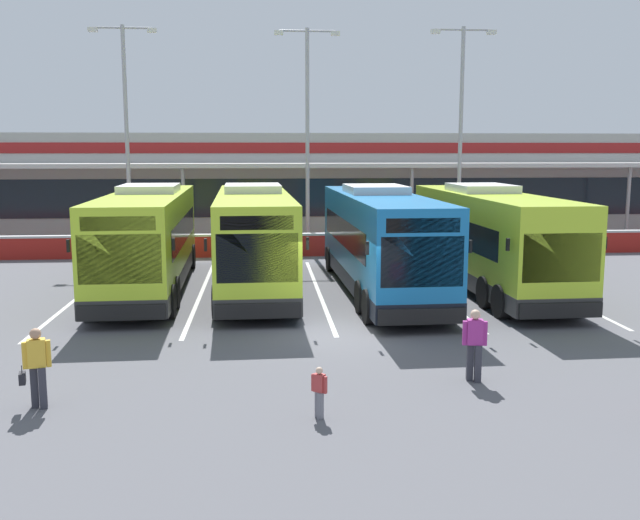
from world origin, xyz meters
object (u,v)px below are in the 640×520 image
at_px(pedestrian_child, 319,391).
at_px(pedestrian_near_bin, 475,343).
at_px(coach_bus_centre, 380,243).
at_px(lamp_post_west, 126,124).
at_px(lamp_post_centre, 307,125).
at_px(lamp_post_east, 461,125).
at_px(coach_bus_leftmost, 148,241).
at_px(coach_bus_left_centre, 254,240).
at_px(pedestrian_with_handbag, 36,366).
at_px(coach_bus_right_centre, 489,240).

xyz_separation_m(pedestrian_child, pedestrian_near_bin, (3.58, 1.89, 0.33)).
distance_m(coach_bus_centre, pedestrian_child, 12.33).
xyz_separation_m(pedestrian_child, lamp_post_west, (-7.66, 23.13, 5.75)).
xyz_separation_m(lamp_post_west, lamp_post_centre, (8.92, 0.19, 0.00)).
xyz_separation_m(pedestrian_child, lamp_post_east, (8.87, 22.34, 5.75)).
bearing_deg(pedestrian_near_bin, coach_bus_leftmost, 128.30).
distance_m(coach_bus_left_centre, pedestrian_child, 13.03).
distance_m(pedestrian_child, lamp_post_centre, 24.05).
bearing_deg(lamp_post_east, pedestrian_with_handbag, -123.98).
bearing_deg(pedestrian_child, coach_bus_leftmost, 111.79).
bearing_deg(pedestrian_with_handbag, lamp_post_west, 95.50).
bearing_deg(lamp_post_east, coach_bus_right_centre, -99.34).
height_order(coach_bus_right_centre, lamp_post_centre, lamp_post_centre).
bearing_deg(lamp_post_east, coach_bus_left_centre, -137.32).
height_order(pedestrian_child, pedestrian_near_bin, pedestrian_near_bin).
bearing_deg(coach_bus_leftmost, pedestrian_with_handbag, -91.55).
relative_size(pedestrian_near_bin, lamp_post_centre, 0.15).
height_order(coach_bus_centre, lamp_post_west, lamp_post_west).
distance_m(coach_bus_right_centre, pedestrian_with_handbag, 17.04).
height_order(coach_bus_right_centre, pedestrian_child, coach_bus_right_centre).
height_order(coach_bus_right_centre, lamp_post_west, lamp_post_west).
bearing_deg(coach_bus_right_centre, pedestrian_near_bin, -109.28).
xyz_separation_m(coach_bus_centre, pedestrian_child, (-3.11, -11.87, -1.24)).
relative_size(coach_bus_centre, lamp_post_east, 1.11).
xyz_separation_m(coach_bus_centre, pedestrian_with_handbag, (-8.64, -10.88, -0.93)).
xyz_separation_m(pedestrian_child, lamp_post_centre, (1.27, 23.32, 5.75)).
relative_size(coach_bus_centre, coach_bus_right_centre, 1.00).
xyz_separation_m(coach_bus_right_centre, lamp_post_east, (1.66, 10.07, 4.50)).
bearing_deg(lamp_post_centre, pedestrian_near_bin, -83.84).
height_order(pedestrian_near_bin, lamp_post_west, lamp_post_west).
xyz_separation_m(coach_bus_leftmost, coach_bus_right_centre, (12.41, -0.73, 0.00)).
bearing_deg(coach_bus_left_centre, pedestrian_child, -83.94).
bearing_deg(lamp_post_centre, coach_bus_left_centre, -104.19).
relative_size(coach_bus_leftmost, lamp_post_east, 1.11).
relative_size(coach_bus_leftmost, lamp_post_west, 1.11).
bearing_deg(lamp_post_east, coach_bus_centre, -118.78).
bearing_deg(coach_bus_right_centre, coach_bus_leftmost, 176.61).
height_order(coach_bus_leftmost, pedestrian_child, coach_bus_leftmost).
bearing_deg(coach_bus_right_centre, lamp_post_centre, 118.29).
bearing_deg(coach_bus_right_centre, pedestrian_child, -120.44).
xyz_separation_m(coach_bus_left_centre, lamp_post_centre, (2.64, 10.42, 4.50)).
bearing_deg(lamp_post_east, lamp_post_centre, 172.66).
bearing_deg(coach_bus_centre, pedestrian_child, -104.71).
bearing_deg(coach_bus_leftmost, coach_bus_centre, -7.80).
xyz_separation_m(pedestrian_near_bin, lamp_post_west, (-11.24, 21.24, 5.42)).
bearing_deg(coach_bus_left_centre, lamp_post_west, 121.58).
height_order(coach_bus_right_centre, pedestrian_with_handbag, coach_bus_right_centre).
distance_m(pedestrian_with_handbag, pedestrian_child, 5.62).
bearing_deg(pedestrian_near_bin, pedestrian_child, -152.17).
height_order(coach_bus_left_centre, coach_bus_right_centre, same).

